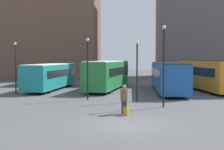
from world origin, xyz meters
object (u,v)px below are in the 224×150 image
object	(u,v)px
bus_1	(108,74)
bus_2	(168,76)
lamp_post_0	(164,59)
lamp_post_1	(88,63)
bus_3	(207,74)
traveler	(124,97)
lamp_post_2	(15,63)
lamp_post_3	(137,65)
bus_0	(51,75)
suitcase	(126,111)

from	to	relation	value
bus_1	bus_2	bearing A→B (deg)	-99.96
lamp_post_0	lamp_post_1	size ratio (longest dim) A/B	1.13
bus_2	bus_3	xyz separation A→B (m)	(4.36, 1.73, 0.13)
traveler	lamp_post_2	bearing A→B (deg)	60.71
lamp_post_0	lamp_post_3	world-z (taller)	lamp_post_0
bus_2	lamp_post_0	size ratio (longest dim) A/B	2.13
lamp_post_2	lamp_post_3	size ratio (longest dim) A/B	1.04
bus_2	traveler	size ratio (longest dim) A/B	6.75
traveler	lamp_post_1	distance (m)	7.39
lamp_post_2	lamp_post_3	xyz separation A→B (m)	(11.66, -4.77, -0.09)
bus_2	traveler	distance (m)	13.61
bus_0	bus_3	world-z (taller)	bus_3
bus_3	lamp_post_0	world-z (taller)	lamp_post_0
traveler	lamp_post_3	distance (m)	5.89
bus_1	bus_3	distance (m)	10.75
bus_2	suitcase	world-z (taller)	bus_2
bus_0	suitcase	distance (m)	17.74
lamp_post_0	lamp_post_1	xyz separation A→B (m)	(-5.90, 3.65, -0.34)
suitcase	lamp_post_3	bearing A→B (deg)	6.82
bus_3	suitcase	bearing A→B (deg)	142.29
lamp_post_3	bus_2	bearing A→B (deg)	65.16
bus_2	lamp_post_2	size ratio (longest dim) A/B	2.45
traveler	lamp_post_1	bearing A→B (deg)	40.75
lamp_post_0	bus_0	bearing A→B (deg)	132.26
bus_1	lamp_post_1	xyz separation A→B (m)	(-1.12, -8.75, 1.33)
bus_2	lamp_post_2	world-z (taller)	lamp_post_2
bus_3	lamp_post_0	distance (m)	13.39
bus_2	bus_1	bearing A→B (deg)	70.92
traveler	lamp_post_0	distance (m)	4.52
bus_3	lamp_post_1	world-z (taller)	lamp_post_1
bus_1	lamp_post_2	xyz separation A→B (m)	(-8.69, -4.85, 1.26)
lamp_post_1	lamp_post_3	bearing A→B (deg)	-11.98
bus_0	lamp_post_1	world-z (taller)	lamp_post_1
bus_1	lamp_post_3	distance (m)	10.13
bus_1	lamp_post_2	distance (m)	10.03
bus_0	lamp_post_1	distance (m)	10.20
lamp_post_2	bus_2	bearing A→B (deg)	9.78
bus_1	lamp_post_0	world-z (taller)	lamp_post_0
lamp_post_3	suitcase	bearing A→B (deg)	-97.73
bus_0	bus_3	distance (m)	17.11
suitcase	lamp_post_3	size ratio (longest dim) A/B	0.16
bus_1	lamp_post_3	bearing A→B (deg)	-153.37
bus_0	bus_3	bearing A→B (deg)	-86.61
bus_3	lamp_post_3	distance (m)	12.02
bus_3	lamp_post_1	bearing A→B (deg)	116.65
lamp_post_2	bus_1	bearing A→B (deg)	29.16
lamp_post_0	bus_1	bearing A→B (deg)	111.07
suitcase	bus_2	bearing A→B (deg)	-2.98
lamp_post_0	lamp_post_2	bearing A→B (deg)	150.73
traveler	suitcase	xyz separation A→B (m)	(0.13, -0.50, -0.81)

